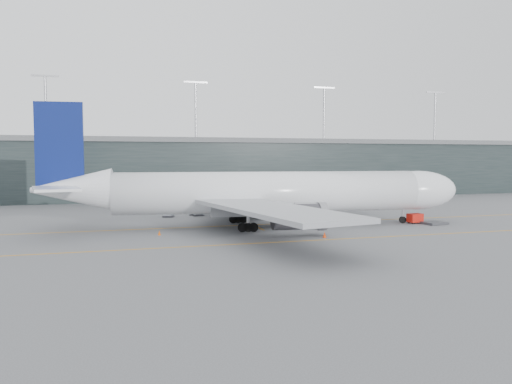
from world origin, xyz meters
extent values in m
plane|color=#525357|center=(0.00, 0.00, 0.00)|extent=(320.00, 320.00, 0.00)
cube|color=#C78012|center=(0.00, -4.00, 0.01)|extent=(160.00, 0.25, 0.02)
cube|color=#C78012|center=(0.00, -20.00, 0.01)|extent=(160.00, 0.25, 0.02)
cube|color=#C78012|center=(5.00, 20.00, 0.01)|extent=(0.25, 60.00, 0.02)
cube|color=#1C2627|center=(0.00, 58.00, 7.00)|extent=(240.00, 35.00, 14.00)
cube|color=#5D6063|center=(0.00, 58.00, 14.60)|extent=(240.00, 36.00, 1.20)
cylinder|color=#9E9EA3|center=(-30.00, 48.00, 22.00)|extent=(0.60, 0.60, 14.00)
cylinder|color=#9E9EA3|center=(5.00, 48.00, 22.00)|extent=(0.60, 0.60, 14.00)
cylinder|color=#9E9EA3|center=(40.00, 48.00, 22.00)|extent=(0.60, 0.60, 14.00)
cylinder|color=#9E9EA3|center=(75.00, 48.00, 22.00)|extent=(0.60, 0.60, 14.00)
cylinder|color=white|center=(6.80, -6.54, 5.23)|extent=(45.78, 10.70, 6.12)
ellipsoid|color=white|center=(30.85, -9.00, 5.23)|extent=(13.40, 7.39, 6.12)
cone|color=white|center=(-21.18, -3.68, 5.92)|extent=(11.40, 6.95, 5.87)
cube|color=#96989E|center=(5.82, -6.44, 2.86)|extent=(16.21, 6.51, 1.97)
cube|color=black|center=(34.58, -9.38, 6.22)|extent=(2.46, 3.17, 0.79)
cube|color=#96989E|center=(2.30, -21.45, 4.24)|extent=(13.79, 29.73, 0.54)
cylinder|color=#3D3C42|center=(7.81, -16.06, 2.57)|extent=(7.22, 4.14, 3.45)
cube|color=#96989E|center=(5.41, 8.98, 4.24)|extent=(18.89, 29.87, 0.54)
cylinder|color=#3D3C42|center=(9.71, 2.59, 2.57)|extent=(7.22, 4.14, 3.45)
cube|color=navy|center=(-22.65, -3.53, 12.14)|extent=(6.43, 1.14, 11.84)
cube|color=white|center=(-22.71, -8.98, 6.41)|extent=(6.77, 9.63, 0.35)
cube|color=white|center=(-21.61, 1.82, 6.41)|extent=(8.23, 10.23, 0.35)
cylinder|color=black|center=(28.39, -8.74, 0.54)|extent=(1.12, 0.50, 1.09)
cylinder|color=#9E9EA3|center=(28.39, -8.74, 1.28)|extent=(0.30, 0.30, 2.57)
cylinder|color=black|center=(2.39, -10.85, 0.64)|extent=(1.33, 0.62, 1.28)
cylinder|color=black|center=(3.35, -1.42, 0.64)|extent=(1.33, 0.62, 1.28)
cube|color=#2D2D33|center=(23.57, 1.85, 5.01)|extent=(3.87, 4.18, 2.81)
cube|color=#2D2D33|center=(21.91, 10.00, 5.01)|extent=(5.06, 13.27, 2.51)
cube|color=#2D2D33|center=(19.30, 22.78, 5.01)|extent=(5.31, 13.32, 2.61)
cube|color=#2D2D33|center=(16.70, 35.55, 5.01)|extent=(5.55, 13.37, 2.71)
cylinder|color=#9E9EA3|center=(21.77, 10.69, 1.91)|extent=(0.50, 0.50, 3.81)
cube|color=#3D3C42|center=(21.77, 10.69, 0.35)|extent=(2.27, 1.87, 0.70)
cylinder|color=#2D2D33|center=(23.57, 40.50, 5.01)|extent=(4.01, 4.01, 3.01)
cylinder|color=#2D2D33|center=(23.57, 40.50, 1.81)|extent=(1.81, 1.81, 3.61)
cube|color=red|center=(30.14, -9.52, 0.88)|extent=(2.45, 1.75, 1.35)
cylinder|color=black|center=(29.39, -10.14, 0.21)|extent=(0.43, 0.21, 0.41)
cylinder|color=black|center=(31.03, -9.91, 0.21)|extent=(0.43, 0.21, 0.41)
cylinder|color=black|center=(29.24, -9.12, 0.21)|extent=(0.43, 0.21, 0.41)
cylinder|color=black|center=(30.88, -8.89, 0.21)|extent=(0.43, 0.21, 0.41)
cube|color=#38393D|center=(32.45, -11.32, 0.20)|extent=(3.74, 3.15, 0.34)
cube|color=#3D3C42|center=(-6.39, 9.64, 0.14)|extent=(2.31, 2.10, 0.19)
cube|color=silver|center=(-6.39, 9.64, 0.99)|extent=(1.93, 1.87, 1.41)
cube|color=navy|center=(-6.39, 9.64, 1.72)|extent=(1.99, 1.93, 0.08)
cube|color=#3D3C42|center=(-1.47, 11.23, 0.15)|extent=(2.22, 1.88, 0.20)
cube|color=#9EA0A9|center=(-1.47, 11.23, 1.06)|extent=(1.81, 1.72, 1.51)
cube|color=navy|center=(-1.47, 11.23, 1.84)|extent=(1.87, 1.78, 0.08)
cube|color=#3D3C42|center=(-1.13, 10.02, 0.15)|extent=(2.19, 1.87, 0.20)
cube|color=#A1A7AC|center=(-1.13, 10.02, 1.03)|extent=(1.79, 1.71, 1.47)
cube|color=navy|center=(-1.13, 10.02, 1.80)|extent=(1.84, 1.76, 0.08)
cone|color=#CD590B|center=(32.57, -5.37, 0.32)|extent=(0.40, 0.40, 0.64)
cone|color=red|center=(10.60, -18.45, 0.39)|extent=(0.49, 0.49, 0.78)
cone|color=red|center=(9.84, 12.14, 0.39)|extent=(0.49, 0.49, 0.78)
cone|color=#D8550C|center=(-9.81, -10.31, 0.32)|extent=(0.41, 0.41, 0.65)
camera|label=1|loc=(-15.98, -77.52, 10.44)|focal=35.00mm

